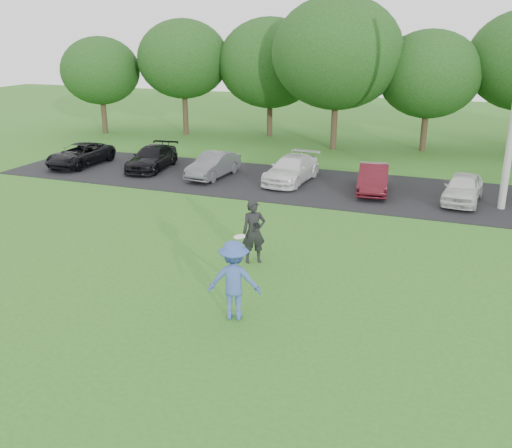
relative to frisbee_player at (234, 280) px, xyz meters
The scene contains 6 objects.
ground 1.23m from the frisbee_player, 162.32° to the right, with size 100.00×100.00×0.00m, color #316A1E.
parking_lot 12.84m from the frisbee_player, 93.07° to the left, with size 32.00×6.50×0.03m, color black.
frisbee_player is the anchor object (origin of this frame).
camera_bystander 3.58m from the frisbee_player, 103.46° to the left, with size 0.85×0.78×1.95m.
parked_cars 12.74m from the frisbee_player, 94.50° to the left, with size 28.21×4.79×1.24m.
tree_row 22.89m from the frisbee_player, 87.90° to the left, with size 42.39×9.85×8.64m.
Camera 1 is at (5.65, -11.31, 6.70)m, focal length 40.00 mm.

